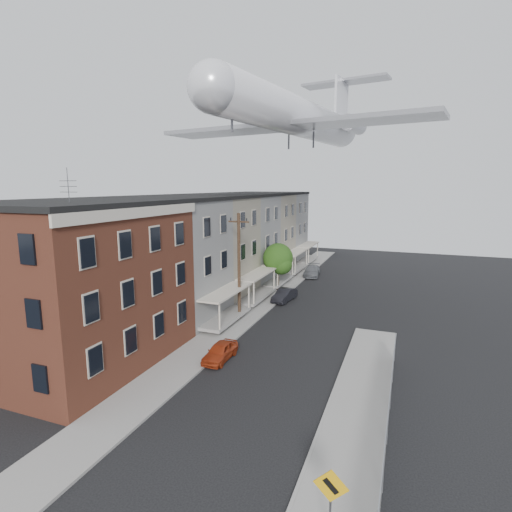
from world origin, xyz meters
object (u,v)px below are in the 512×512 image
Objects in this scene: street_tree at (279,260)px; warning_sign at (331,496)px; utility_pole at (239,265)px; car_far at (312,271)px; airplane at (300,117)px; car_mid at (284,295)px; car_near at (220,351)px.

warning_sign is at bearing -69.42° from street_tree.
utility_pole is 18.94m from car_far.
airplane is (2.91, 7.65, 12.78)m from utility_pole.
car_far is (0.00, 11.85, 0.04)m from car_mid.
street_tree is at bearing 95.88° from car_near.
street_tree is 14.42m from airplane.
utility_pole is at bearing -91.89° from street_tree.
car_mid is at bearing -129.72° from airplane.
street_tree is (-10.87, 28.95, 1.57)m from warning_sign.
car_far is (1.67, 8.48, -2.80)m from street_tree.
car_near is 0.11× the size of airplane.
airplane reaches higher than warning_sign.
airplane is at bearing 107.27° from warning_sign.
street_tree is 4.71m from car_mid.
warning_sign is 0.31× the size of utility_pole.
utility_pole reaches higher than car_near.
car_mid is at bearing -96.28° from car_far.
utility_pole reaches higher than street_tree.
car_far is (2.00, 18.40, -4.02)m from utility_pole.
car_near is 0.75× the size of car_far.
utility_pole is 9.05m from car_near.
warning_sign is 30.96m from street_tree.
car_far is (-9.20, 37.43, -1.23)m from warning_sign.
street_tree is 1.54× the size of car_near.
car_near is (-9.20, 11.21, -1.31)m from warning_sign.
utility_pole is 0.31× the size of airplane.
car_near is at bearing -84.61° from street_tree.
utility_pole is at bearing 104.84° from car_near.
car_far is at bearing 90.49° from car_near.
airplane is at bearing -91.44° from car_far.
airplane is (0.91, 15.46, 16.88)m from car_near.
street_tree reaches higher than car_mid.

